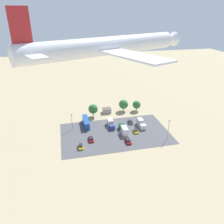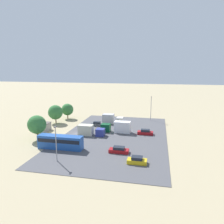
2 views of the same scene
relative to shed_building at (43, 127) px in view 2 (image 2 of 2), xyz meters
The scene contains 17 objects.
ground_plane 12.42m from the shed_building, 86.05° to the left, with size 400.00×400.00×0.00m, color tan.
parking_lot_surface 23.75m from the shed_building, 87.94° to the left, with size 50.53×30.15×0.08m.
shed_building is the anchor object (origin of this frame).
bus 18.31m from the shed_building, 43.01° to the left, with size 2.54×11.37×3.37m.
parked_car_0 26.37m from the shed_building, 109.53° to the left, with size 1.80×4.07×1.41m.
parked_car_1 36.75m from the shed_building, 60.77° to the left, with size 1.97×4.15×1.54m.
parked_car_2 17.98m from the shed_building, 120.59° to the left, with size 1.83×4.02×1.45m.
parked_car_3 30.15m from the shed_building, 64.65° to the left, with size 1.98×4.71×1.46m.
parked_car_4 32.64m from the shed_building, 94.87° to the left, with size 1.91×4.67×1.56m.
parked_truck_0 16.36m from the shed_building, 85.07° to the left, with size 2.44×7.91×3.08m.
parked_truck_1 23.85m from the shed_building, 124.04° to the left, with size 2.56×7.35×3.35m.
parked_truck_2 24.12m from the shed_building, 97.61° to the left, with size 2.42×9.20×3.50m.
tree_near_shed 17.47m from the shed_building, behind, with size 4.61×4.61×5.96m.
tree_apron_mid 9.34m from the shed_building, 20.84° to the left, with size 5.16×5.16×6.99m.
tree_apron_far 10.19m from the shed_building, behind, with size 5.24×5.24×6.64m.
light_pole_lot_centre 39.70m from the shed_building, 122.37° to the left, with size 0.90×0.28×9.11m.
light_pole_lot_edge 25.38m from the shed_building, 36.16° to the left, with size 0.90×0.28×7.80m.
Camera 2 is at (60.40, 23.59, 20.31)m, focal length 35.00 mm.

